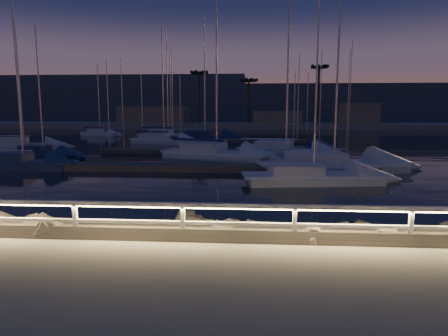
{
  "coord_description": "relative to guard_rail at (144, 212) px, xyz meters",
  "views": [
    {
      "loc": [
        2.85,
        -10.35,
        3.58
      ],
      "look_at": [
        1.84,
        4.0,
        1.41
      ],
      "focal_mm": 32.0,
      "sensor_mm": 36.0,
      "label": 1
    }
  ],
  "objects": [
    {
      "name": "distant_hills",
      "position": [
        -22.06,
        133.69,
        3.96
      ],
      "size": [
        230.0,
        37.5,
        18.0
      ],
      "color": "#394758",
      "rests_on": "ground"
    },
    {
      "name": "sailboat_h",
      "position": [
        8.07,
        16.2,
        -0.91
      ],
      "size": [
        10.26,
        4.97,
        16.73
      ],
      "rotation": [
        0.0,
        0.0,
        0.22
      ],
      "color": "silver",
      "rests_on": "ground"
    },
    {
      "name": "riprap",
      "position": [
        -0.18,
        1.23,
        -0.93
      ],
      "size": [
        33.08,
        2.82,
        1.28
      ],
      "color": "#69625A",
      "rests_on": "ground"
    },
    {
      "name": "sailboat_j",
      "position": [
        -7.61,
        35.83,
        -0.93
      ],
      "size": [
        8.23,
        3.84,
        13.54
      ],
      "rotation": [
        0.0,
        0.0,
        -0.2
      ],
      "color": "silver",
      "rests_on": "ground"
    },
    {
      "name": "sailboat_k",
      "position": [
        -3.43,
        40.88,
        -0.9
      ],
      "size": [
        9.61,
        4.91,
        15.71
      ],
      "rotation": [
        0.0,
        0.0,
        0.25
      ],
      "color": "navy",
      "rests_on": "ground"
    },
    {
      "name": "sailboat_n",
      "position": [
        -8.73,
        43.45,
        -0.91
      ],
      "size": [
        8.72,
        3.67,
        14.41
      ],
      "rotation": [
        0.0,
        0.0,
        -0.14
      ],
      "color": "silver",
      "rests_on": "ground"
    },
    {
      "name": "palm_center",
      "position": [
        2.07,
        73.0,
        8.01
      ],
      "size": [
        3.0,
        3.0,
        9.7
      ],
      "color": "#4D3524",
      "rests_on": "ground"
    },
    {
      "name": "sailboat_g",
      "position": [
        -0.22,
        22.19,
        -0.9
      ],
      "size": [
        9.69,
        5.92,
        15.97
      ],
      "rotation": [
        0.0,
        0.0,
        -0.38
      ],
      "color": "silver",
      "rests_on": "ground"
    },
    {
      "name": "sailboat_e",
      "position": [
        -20.13,
        27.94,
        -0.92
      ],
      "size": [
        7.81,
        4.79,
        12.99
      ],
      "rotation": [
        0.0,
        0.0,
        0.38
      ],
      "color": "silver",
      "rests_on": "ground"
    },
    {
      "name": "ground",
      "position": [
        0.07,
        0.0,
        -0.77
      ],
      "size": [
        400.0,
        400.0,
        0.0
      ],
      "primitive_type": "plane",
      "color": "gray",
      "rests_on": "ground"
    },
    {
      "name": "floating_docks",
      "position": [
        0.07,
        32.5,
        -1.17
      ],
      "size": [
        22.0,
        36.0,
        0.4
      ],
      "color": "#5B554B",
      "rests_on": "ground"
    },
    {
      "name": "sailboat_i",
      "position": [
        -20.1,
        48.37,
        -0.97
      ],
      "size": [
        6.36,
        3.22,
        10.5
      ],
      "rotation": [
        0.0,
        0.0,
        -0.25
      ],
      "color": "silver",
      "rests_on": "ground"
    },
    {
      "name": "guard_rail",
      "position": [
        0.0,
        0.0,
        0.0
      ],
      "size": [
        44.11,
        0.12,
        1.06
      ],
      "color": "white",
      "rests_on": "ground"
    },
    {
      "name": "sailboat_b",
      "position": [
        -13.04,
        15.92,
        -0.96
      ],
      "size": [
        7.1,
        2.2,
        12.04
      ],
      "rotation": [
        0.0,
        0.0,
        0.0
      ],
      "color": "navy",
      "rests_on": "ground"
    },
    {
      "name": "sailboat_c",
      "position": [
        5.69,
        24.96,
        -0.92
      ],
      "size": [
        9.03,
        5.06,
        14.79
      ],
      "rotation": [
        0.0,
        0.0,
        -0.31
      ],
      "color": "silver",
      "rests_on": "ground"
    },
    {
      "name": "sailboat_a",
      "position": [
        -14.63,
        21.64,
        -0.97
      ],
      "size": [
        6.58,
        3.06,
        10.87
      ],
      "rotation": [
        0.0,
        0.0,
        -0.19
      ],
      "color": "navy",
      "rests_on": "ground"
    },
    {
      "name": "sailboat_d",
      "position": [
        6.16,
        11.97,
        -0.97
      ],
      "size": [
        8.12,
        3.32,
        13.34
      ],
      "rotation": [
        0.0,
        0.0,
        0.12
      ],
      "color": "silver",
      "rests_on": "ground"
    },
    {
      "name": "palm_right",
      "position": [
        16.07,
        72.0,
        10.26
      ],
      "size": [
        3.0,
        3.0,
        12.2
      ],
      "color": "#4D3524",
      "rests_on": "ground"
    },
    {
      "name": "far_shore",
      "position": [
        -0.06,
        74.05,
        -0.48
      ],
      "size": [
        160.0,
        14.0,
        5.2
      ],
      "color": "gray",
      "rests_on": "ground"
    },
    {
      "name": "palm_left",
      "position": [
        -7.93,
        72.0,
        9.36
      ],
      "size": [
        3.0,
        3.0,
        11.2
      ],
      "color": "#4D3524",
      "rests_on": "ground"
    },
    {
      "name": "harbor_water",
      "position": [
        0.07,
        31.22,
        -1.74
      ],
      "size": [
        400.0,
        440.0,
        0.6
      ],
      "color": "black",
      "rests_on": "ground"
    },
    {
      "name": "sailboat_l",
      "position": [
        5.8,
        26.75,
        -0.94
      ],
      "size": [
        9.24,
        4.38,
        15.07
      ],
      "rotation": [
        0.0,
        0.0,
        0.21
      ],
      "color": "navy",
      "rests_on": "ground"
    }
  ]
}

